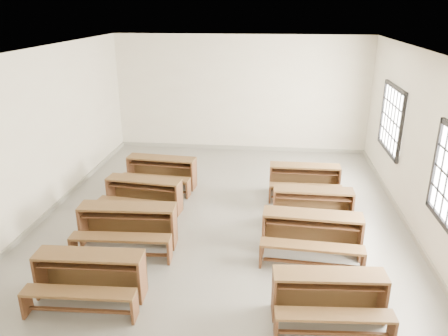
# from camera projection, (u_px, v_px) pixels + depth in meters

# --- Properties ---
(room) EXTENTS (8.50, 8.50, 3.20)m
(room) POSITION_uv_depth(u_px,v_px,m) (229.00, 109.00, 7.93)
(room) COLOR slate
(room) RESTS_ON ground
(desk_set_0) EXTENTS (1.55, 0.85, 0.68)m
(desk_set_0) POSITION_uv_depth(u_px,v_px,m) (89.00, 273.00, 6.12)
(desk_set_0) COLOR brown
(desk_set_0) RESTS_ON ground
(desk_set_1) EXTENTS (1.68, 0.93, 0.74)m
(desk_set_1) POSITION_uv_depth(u_px,v_px,m) (127.00, 223.00, 7.45)
(desk_set_1) COLOR brown
(desk_set_1) RESTS_ON ground
(desk_set_2) EXTENTS (1.58, 0.94, 0.68)m
(desk_set_2) POSITION_uv_depth(u_px,v_px,m) (143.00, 193.00, 8.74)
(desk_set_2) COLOR brown
(desk_set_2) RESTS_ON ground
(desk_set_3) EXTENTS (1.62, 0.94, 0.70)m
(desk_set_3) POSITION_uv_depth(u_px,v_px,m) (161.00, 170.00, 9.90)
(desk_set_3) COLOR brown
(desk_set_3) RESTS_ON ground
(desk_set_4) EXTENTS (1.52, 0.86, 0.66)m
(desk_set_4) POSITION_uv_depth(u_px,v_px,m) (329.00, 293.00, 5.71)
(desk_set_4) COLOR brown
(desk_set_4) RESTS_ON ground
(desk_set_5) EXTENTS (1.67, 0.94, 0.73)m
(desk_set_5) POSITION_uv_depth(u_px,v_px,m) (312.00, 232.00, 7.18)
(desk_set_5) COLOR brown
(desk_set_5) RESTS_ON ground
(desk_set_6) EXTENTS (1.50, 0.79, 0.67)m
(desk_set_6) POSITION_uv_depth(u_px,v_px,m) (313.00, 204.00, 8.27)
(desk_set_6) COLOR brown
(desk_set_6) RESTS_ON ground
(desk_set_7) EXTENTS (1.51, 0.79, 0.68)m
(desk_set_7) POSITION_uv_depth(u_px,v_px,m) (304.00, 178.00, 9.47)
(desk_set_7) COLOR brown
(desk_set_7) RESTS_ON ground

